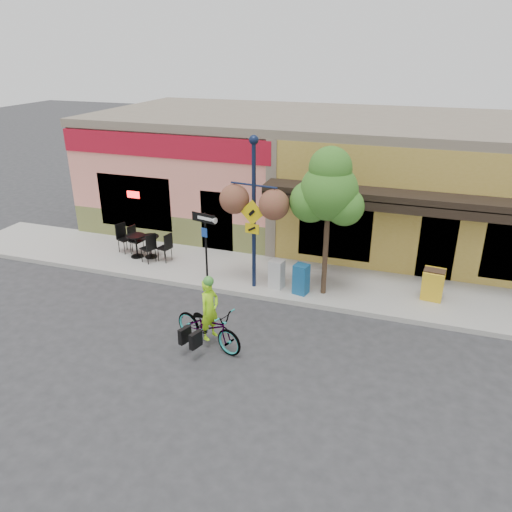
# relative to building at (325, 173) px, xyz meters

# --- Properties ---
(ground) EXTENTS (90.00, 90.00, 0.00)m
(ground) POSITION_rel_building_xyz_m (0.00, -7.50, -2.25)
(ground) COLOR #2D2D30
(ground) RESTS_ON ground
(sidewalk) EXTENTS (24.00, 3.00, 0.15)m
(sidewalk) POSITION_rel_building_xyz_m (0.00, -5.50, -2.17)
(sidewalk) COLOR #9E9B93
(sidewalk) RESTS_ON ground
(curb) EXTENTS (24.00, 0.12, 0.15)m
(curb) POSITION_rel_building_xyz_m (0.00, -6.95, -2.17)
(curb) COLOR #A8A59E
(curb) RESTS_ON ground
(building) EXTENTS (18.20, 8.20, 4.50)m
(building) POSITION_rel_building_xyz_m (0.00, 0.00, 0.00)
(building) COLOR #F58C79
(building) RESTS_ON ground
(bicycle) EXTENTS (2.19, 1.33, 1.08)m
(bicycle) POSITION_rel_building_xyz_m (-0.86, -9.71, -1.71)
(bicycle) COLOR maroon
(bicycle) RESTS_ON ground
(cyclist_rider) EXTENTS (0.54, 0.66, 1.57)m
(cyclist_rider) POSITION_rel_building_xyz_m (-0.81, -9.71, -1.47)
(cyclist_rider) COLOR #ABFA1A
(cyclist_rider) RESTS_ON ground
(lamp_post) EXTENTS (1.53, 0.77, 4.60)m
(lamp_post) POSITION_rel_building_xyz_m (-0.79, -6.46, 0.20)
(lamp_post) COLOR #131E3D
(lamp_post) RESTS_ON sidewalk
(one_way_sign) EXTENTS (0.87, 0.38, 2.23)m
(one_way_sign) POSITION_rel_building_xyz_m (-2.30, -6.58, -0.99)
(one_way_sign) COLOR black
(one_way_sign) RESTS_ON sidewalk
(cafe_set_left) EXTENTS (1.96, 1.47, 1.05)m
(cafe_set_left) POSITION_rel_building_xyz_m (-5.39, -5.64, -1.57)
(cafe_set_left) COLOR black
(cafe_set_left) RESTS_ON sidewalk
(cafe_set_right) EXTENTS (1.83, 1.18, 1.02)m
(cafe_set_right) POSITION_rel_building_xyz_m (-4.92, -5.51, -1.59)
(cafe_set_right) COLOR black
(cafe_set_right) RESTS_ON sidewalk
(newspaper_box_blue) EXTENTS (0.48, 0.45, 0.92)m
(newspaper_box_blue) POSITION_rel_building_xyz_m (0.69, -6.47, -1.64)
(newspaper_box_blue) COLOR #165488
(newspaper_box_blue) RESTS_ON sidewalk
(newspaper_box_grey) EXTENTS (0.47, 0.44, 0.88)m
(newspaper_box_grey) POSITION_rel_building_xyz_m (-0.11, -6.32, -1.66)
(newspaper_box_grey) COLOR silver
(newspaper_box_grey) RESTS_ON sidewalk
(street_tree) EXTENTS (2.17, 2.17, 4.42)m
(street_tree) POSITION_rel_building_xyz_m (1.32, -6.22, 0.11)
(street_tree) COLOR #3D7A26
(street_tree) RESTS_ON sidewalk
(sandwich_board) EXTENTS (0.63, 0.49, 0.97)m
(sandwich_board) POSITION_rel_building_xyz_m (4.36, -5.87, -1.61)
(sandwich_board) COLOR yellow
(sandwich_board) RESTS_ON sidewalk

